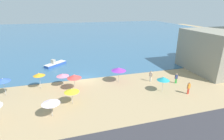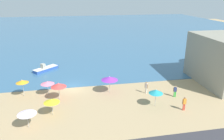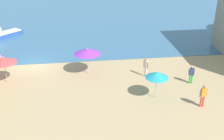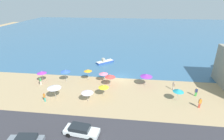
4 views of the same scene
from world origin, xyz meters
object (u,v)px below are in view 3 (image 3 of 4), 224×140
(bather_0, at_px, (146,66))
(bather_3, at_px, (192,73))
(skiff_nearshore, at_px, (3,35))
(beach_umbrella_7, at_px, (87,51))
(bather_2, at_px, (203,95))
(beach_umbrella_8, at_px, (4,60))
(beach_umbrella_1, at_px, (157,75))

(bather_0, bearing_deg, bather_3, -26.86)
(bather_3, relative_size, skiff_nearshore, 0.37)
(beach_umbrella_7, xyz_separation_m, bather_0, (5.17, -1.30, -1.20))
(bather_2, relative_size, skiff_nearshore, 0.40)
(beach_umbrella_7, xyz_separation_m, beach_umbrella_8, (-7.18, -0.89, -0.09))
(beach_umbrella_8, bearing_deg, beach_umbrella_1, -19.00)
(beach_umbrella_7, relative_size, beach_umbrella_8, 1.03)
(beach_umbrella_1, distance_m, bather_2, 3.71)
(beach_umbrella_1, relative_size, bather_3, 1.40)
(bather_2, bearing_deg, beach_umbrella_7, 140.33)
(skiff_nearshore, bearing_deg, beach_umbrella_7, -48.41)
(bather_3, bearing_deg, beach_umbrella_1, -151.83)
(beach_umbrella_1, height_order, bather_0, beach_umbrella_1)
(skiff_nearshore, bearing_deg, bather_2, -44.83)
(skiff_nearshore, bearing_deg, beach_umbrella_1, -47.39)
(beach_umbrella_8, height_order, skiff_nearshore, beach_umbrella_8)
(beach_umbrella_7, distance_m, beach_umbrella_8, 7.24)
(beach_umbrella_1, xyz_separation_m, skiff_nearshore, (-15.29, 16.62, -1.63))
(beach_umbrella_8, height_order, bather_2, beach_umbrella_8)
(beach_umbrella_1, distance_m, beach_umbrella_7, 7.21)
(beach_umbrella_7, bearing_deg, beach_umbrella_8, -172.90)
(bather_3, bearing_deg, bather_2, -98.76)
(bather_3, bearing_deg, skiff_nearshore, 142.38)
(bather_2, bearing_deg, bather_3, 81.24)
(bather_0, xyz_separation_m, skiff_nearshore, (-15.37, 12.80, -0.61))
(beach_umbrella_7, xyz_separation_m, skiff_nearshore, (-10.21, 11.50, -1.81))
(beach_umbrella_1, relative_size, beach_umbrella_8, 0.96)
(beach_umbrella_1, distance_m, beach_umbrella_8, 12.97)
(beach_umbrella_8, height_order, bather_3, beach_umbrella_8)
(beach_umbrella_8, bearing_deg, skiff_nearshore, 103.71)
(bather_2, relative_size, bather_3, 1.07)
(beach_umbrella_7, bearing_deg, beach_umbrella_1, -45.20)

